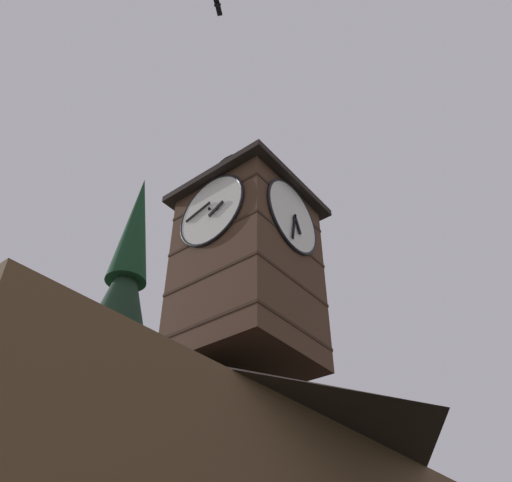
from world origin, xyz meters
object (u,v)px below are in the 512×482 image
object	(u,v)px
clock_tower	(248,257)
pine_tree_aside	(239,469)
pine_tree_behind	(98,425)
flying_bird_high	(217,5)

from	to	relation	value
clock_tower	pine_tree_aside	xyz separation A→B (m)	(-6.10, -5.31, -4.85)
pine_tree_behind	pine_tree_aside	xyz separation A→B (m)	(-5.76, 1.86, -0.69)
pine_tree_behind	flying_bird_high	size ratio (longest dim) A/B	26.54
clock_tower	pine_tree_behind	bearing A→B (deg)	-92.73
clock_tower	flying_bird_high	world-z (taller)	flying_bird_high
flying_bird_high	clock_tower	bearing A→B (deg)	-153.75
pine_tree_aside	pine_tree_behind	bearing A→B (deg)	-17.91
pine_tree_aside	flying_bird_high	distance (m)	17.76
clock_tower	flying_bird_high	bearing A→B (deg)	26.25
pine_tree_behind	flying_bird_high	bearing A→B (deg)	62.28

